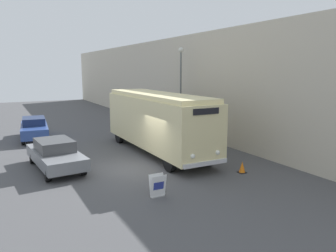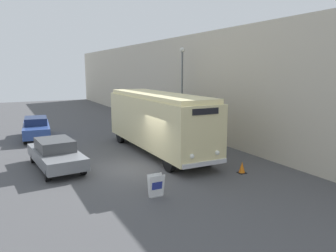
{
  "view_description": "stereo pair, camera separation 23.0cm",
  "coord_description": "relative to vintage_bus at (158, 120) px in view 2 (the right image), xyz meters",
  "views": [
    {
      "loc": [
        -5.85,
        -14.7,
        4.88
      ],
      "look_at": [
        1.87,
        -0.16,
        2.04
      ],
      "focal_mm": 35.0,
      "sensor_mm": 36.0,
      "label": 1
    },
    {
      "loc": [
        -5.65,
        -14.81,
        4.88
      ],
      "look_at": [
        1.87,
        -0.16,
        2.04
      ],
      "focal_mm": 35.0,
      "sensor_mm": 36.0,
      "label": 2
    }
  ],
  "objects": [
    {
      "name": "traffic_cone",
      "position": [
        1.89,
        -5.37,
        -1.71
      ],
      "size": [
        0.36,
        0.36,
        0.55
      ],
      "color": "black",
      "rests_on": "ground_plane"
    },
    {
      "name": "building_wall_right",
      "position": [
        4.81,
        7.67,
        1.73
      ],
      "size": [
        0.3,
        60.0,
        7.43
      ],
      "color": "beige",
      "rests_on": "ground_plane"
    },
    {
      "name": "streetlamp",
      "position": [
        3.68,
        3.61,
        2.2
      ],
      "size": [
        0.36,
        0.36,
        6.45
      ],
      "color": "#595E60",
      "rests_on": "ground_plane"
    },
    {
      "name": "ground_plane",
      "position": [
        -2.47,
        -2.33,
        -1.98
      ],
      "size": [
        80.0,
        80.0,
        0.0
      ],
      "primitive_type": "plane",
      "color": "#4C4C4F"
    },
    {
      "name": "vintage_bus",
      "position": [
        0.0,
        0.0,
        0.0
      ],
      "size": [
        2.5,
        10.11,
        3.53
      ],
      "color": "black",
      "rests_on": "ground_plane"
    },
    {
      "name": "parked_car_mid",
      "position": [
        -5.99,
        7.69,
        -1.2
      ],
      "size": [
        2.16,
        4.93,
        1.53
      ],
      "rotation": [
        0.0,
        0.0,
        -0.09
      ],
      "color": "black",
      "rests_on": "ground_plane"
    },
    {
      "name": "sign_board",
      "position": [
        -3.0,
        -6.16,
        -1.55
      ],
      "size": [
        0.62,
        0.34,
        0.89
      ],
      "color": "gray",
      "rests_on": "ground_plane"
    },
    {
      "name": "parked_car_near",
      "position": [
        -5.88,
        -0.51,
        -1.22
      ],
      "size": [
        2.29,
        4.93,
        1.47
      ],
      "rotation": [
        0.0,
        0.0,
        0.09
      ],
      "color": "black",
      "rests_on": "ground_plane"
    }
  ]
}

